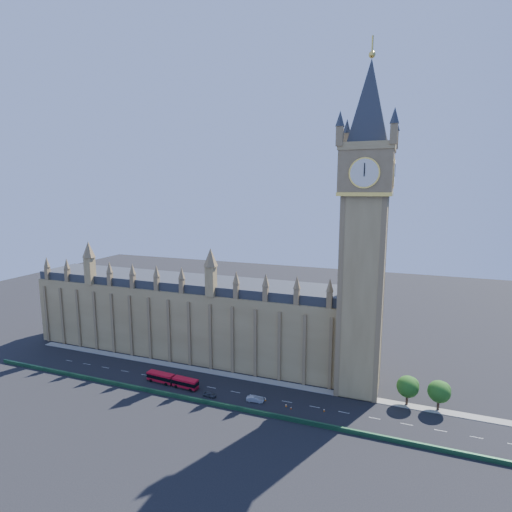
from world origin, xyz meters
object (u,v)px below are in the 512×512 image
(red_bus, at_px, (172,380))
(car_white, at_px, (257,398))
(car_silver, at_px, (255,399))
(car_grey, at_px, (210,395))

(red_bus, bearing_deg, car_white, 4.73)
(car_silver, bearing_deg, car_grey, 90.71)
(car_grey, bearing_deg, car_silver, -77.68)
(red_bus, bearing_deg, car_grey, -5.79)
(car_silver, height_order, car_white, car_silver)
(car_grey, height_order, car_white, car_grey)
(car_grey, relative_size, car_white, 0.89)
(red_bus, xyz_separation_m, car_grey, (14.09, -2.43, -0.94))
(car_grey, distance_m, car_silver, 13.55)
(car_silver, xyz_separation_m, car_white, (0.22, 0.82, -0.18))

